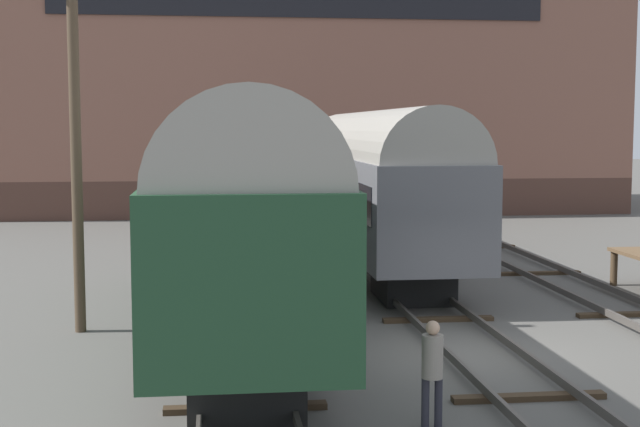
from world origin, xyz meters
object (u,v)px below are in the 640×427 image
at_px(train_car_green, 236,203).
at_px(utility_pole, 75,122).
at_px(person_worker, 432,364).
at_px(train_car_grey, 377,179).

relative_size(train_car_green, utility_pole, 1.72).
bearing_deg(utility_pole, train_car_green, -11.09).
distance_m(train_car_green, person_worker, 7.27).
bearing_deg(train_car_green, train_car_grey, 61.41).
relative_size(person_worker, utility_pole, 0.19).
distance_m(train_car_green, train_car_grey, 9.77).
xyz_separation_m(train_car_green, utility_pole, (-3.42, 0.67, 1.75)).
bearing_deg(train_car_grey, utility_pole, -135.65).
relative_size(train_car_grey, person_worker, 9.58).
bearing_deg(person_worker, utility_pole, 130.75).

